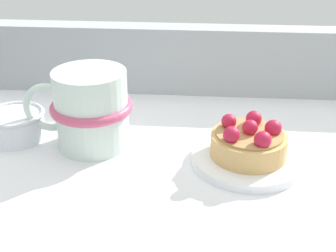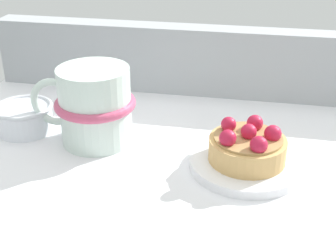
{
  "view_description": "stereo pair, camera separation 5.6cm",
  "coord_description": "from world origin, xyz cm",
  "px_view_note": "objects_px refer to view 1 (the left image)",
  "views": [
    {
      "loc": [
        -0.65,
        -50.99,
        29.35
      ],
      "look_at": [
        -4.71,
        -0.87,
        3.81
      ],
      "focal_mm": 49.67,
      "sensor_mm": 36.0,
      "label": 1
    },
    {
      "loc": [
        4.93,
        -50.23,
        29.35
      ],
      "look_at": [
        -4.71,
        -0.87,
        3.81
      ],
      "focal_mm": 49.67,
      "sensor_mm": 36.0,
      "label": 2
    }
  ],
  "objects_px": {
    "sugar_bowl": "(15,124)",
    "raspberry_tart": "(249,142)",
    "coffee_mug": "(90,109)",
    "dessert_plate": "(247,159)"
  },
  "relations": [
    {
      "from": "coffee_mug",
      "to": "sugar_bowl",
      "type": "height_order",
      "value": "coffee_mug"
    },
    {
      "from": "sugar_bowl",
      "to": "raspberry_tart",
      "type": "bearing_deg",
      "value": -7.62
    },
    {
      "from": "coffee_mug",
      "to": "sugar_bowl",
      "type": "distance_m",
      "value": 0.11
    },
    {
      "from": "raspberry_tart",
      "to": "coffee_mug",
      "type": "distance_m",
      "value": 0.2
    },
    {
      "from": "dessert_plate",
      "to": "sugar_bowl",
      "type": "xyz_separation_m",
      "value": [
        -0.3,
        0.04,
        0.01
      ]
    },
    {
      "from": "dessert_plate",
      "to": "raspberry_tart",
      "type": "relative_size",
      "value": 1.48
    },
    {
      "from": "sugar_bowl",
      "to": "coffee_mug",
      "type": "bearing_deg",
      "value": -4.94
    },
    {
      "from": "dessert_plate",
      "to": "raspberry_tart",
      "type": "distance_m",
      "value": 0.02
    },
    {
      "from": "coffee_mug",
      "to": "dessert_plate",
      "type": "bearing_deg",
      "value": -8.97
    },
    {
      "from": "raspberry_tart",
      "to": "coffee_mug",
      "type": "bearing_deg",
      "value": 170.97
    }
  ]
}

